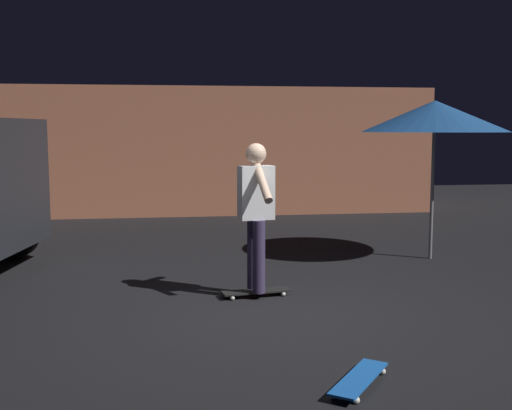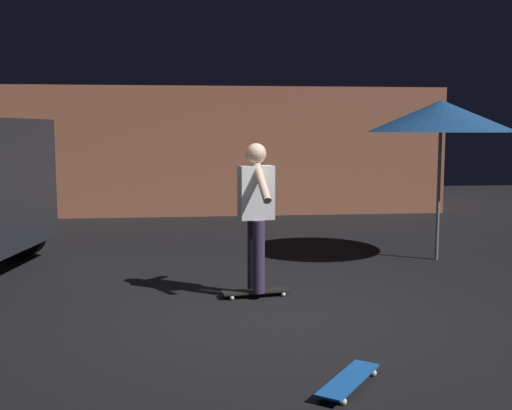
{
  "view_description": "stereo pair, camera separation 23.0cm",
  "coord_description": "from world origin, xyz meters",
  "px_view_note": "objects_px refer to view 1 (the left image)",
  "views": [
    {
      "loc": [
        -1.1,
        -6.25,
        1.9
      ],
      "look_at": [
        -0.09,
        0.76,
        1.05
      ],
      "focal_mm": 44.74,
      "sensor_mm": 36.0,
      "label": 1
    },
    {
      "loc": [
        -0.88,
        -6.27,
        1.9
      ],
      "look_at": [
        -0.09,
        0.76,
        1.05
      ],
      "focal_mm": 44.74,
      "sensor_mm": 36.0,
      "label": 2
    }
  ],
  "objects_px": {
    "patio_umbrella": "(435,116)",
    "skateboard_spare": "(359,379)",
    "skater": "(256,206)",
    "skateboard_ridden": "(256,292)"
  },
  "relations": [
    {
      "from": "patio_umbrella",
      "to": "skater",
      "type": "bearing_deg",
      "value": -148.39
    },
    {
      "from": "skateboard_ridden",
      "to": "skater",
      "type": "xyz_separation_m",
      "value": [
        0.0,
        -0.0,
        0.98
      ]
    },
    {
      "from": "skateboard_ridden",
      "to": "skateboard_spare",
      "type": "relative_size",
      "value": 1.08
    },
    {
      "from": "skater",
      "to": "skateboard_ridden",
      "type": "bearing_deg",
      "value": 90.0
    },
    {
      "from": "skateboard_spare",
      "to": "skater",
      "type": "distance_m",
      "value": 2.83
    },
    {
      "from": "skateboard_spare",
      "to": "skater",
      "type": "bearing_deg",
      "value": 98.54
    },
    {
      "from": "patio_umbrella",
      "to": "skateboard_spare",
      "type": "distance_m",
      "value": 5.4
    },
    {
      "from": "patio_umbrella",
      "to": "skateboard_spare",
      "type": "height_order",
      "value": "patio_umbrella"
    },
    {
      "from": "patio_umbrella",
      "to": "skateboard_spare",
      "type": "relative_size",
      "value": 3.09
    },
    {
      "from": "patio_umbrella",
      "to": "skateboard_ridden",
      "type": "relative_size",
      "value": 2.87
    }
  ]
}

